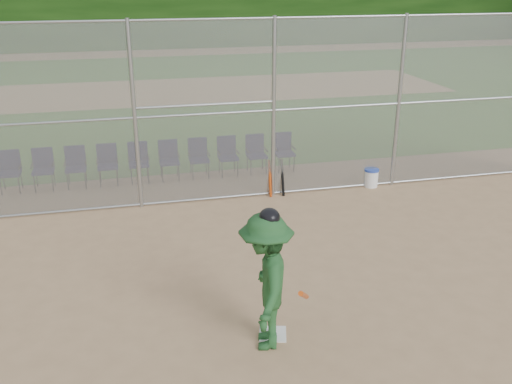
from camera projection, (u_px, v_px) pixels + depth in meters
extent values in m
plane|color=tan|center=(295.00, 319.00, 8.49)|extent=(100.00, 100.00, 0.00)
plane|color=#2F651E|center=(173.00, 91.00, 24.82)|extent=(100.00, 100.00, 0.00)
plane|color=tan|center=(173.00, 91.00, 24.82)|extent=(24.00, 24.00, 0.00)
cube|color=gray|center=(229.00, 113.00, 12.31)|extent=(16.00, 0.02, 4.00)
cylinder|color=#9EA3A8|center=(227.00, 19.00, 11.60)|extent=(16.00, 0.05, 0.05)
cube|color=white|center=(273.00, 334.00, 8.14)|extent=(0.47, 0.47, 0.02)
imported|color=#205125|center=(266.00, 282.00, 7.60)|extent=(1.00, 1.40, 1.95)
ellipsoid|color=black|center=(266.00, 217.00, 7.26)|extent=(0.27, 0.30, 0.23)
cylinder|color=#E65315|center=(304.00, 295.00, 7.34)|extent=(0.38, 0.70, 0.53)
cylinder|color=white|center=(371.00, 179.00, 13.71)|extent=(0.33, 0.33, 0.39)
cylinder|color=#2742AB|center=(372.00, 170.00, 13.63)|extent=(0.35, 0.35, 0.05)
cylinder|color=#D84C14|center=(270.00, 178.00, 13.07)|extent=(0.06, 0.26, 0.84)
cylinder|color=black|center=(282.00, 177.00, 13.13)|extent=(0.06, 0.29, 0.83)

